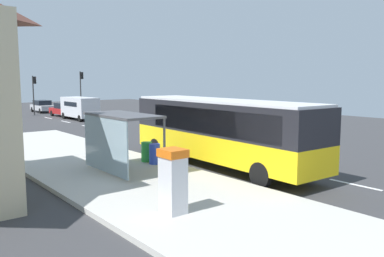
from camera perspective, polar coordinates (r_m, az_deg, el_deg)
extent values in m
cube|color=#38383A|center=(31.64, -11.47, -0.63)|extent=(56.00, 92.00, 0.04)
cube|color=beige|center=(18.22, -11.92, -5.95)|extent=(6.20, 30.00, 0.18)
cube|color=silver|center=(17.13, 22.34, -7.47)|extent=(0.16, 2.20, 0.01)
cube|color=silver|center=(19.92, 9.62, -5.02)|extent=(0.16, 2.20, 0.01)
cube|color=silver|center=(23.47, 0.44, -3.09)|extent=(0.16, 2.20, 0.01)
cube|color=silver|center=(27.47, -6.19, -1.63)|extent=(0.16, 2.20, 0.01)
cube|color=silver|center=(31.75, -11.07, -0.55)|extent=(0.16, 2.20, 0.01)
cube|color=silver|center=(36.22, -14.77, 0.28)|extent=(0.16, 2.20, 0.01)
cube|color=silver|center=(40.81, -17.65, 0.92)|extent=(0.16, 2.20, 0.01)
cube|color=silver|center=(45.49, -19.95, 1.43)|extent=(0.16, 2.20, 0.01)
cube|color=yellow|center=(18.85, 4.07, -2.32)|extent=(2.90, 11.08, 1.15)
cube|color=black|center=(18.68, 4.11, 1.61)|extent=(2.90, 11.08, 1.45)
cube|color=silver|center=(18.63, 4.13, 3.99)|extent=(2.76, 10.86, 0.12)
cube|color=black|center=(23.07, -4.79, 2.47)|extent=(2.30, 0.20, 1.22)
cube|color=black|center=(17.54, 2.18, 1.03)|extent=(0.39, 8.58, 1.10)
cylinder|color=black|center=(21.40, -5.11, -2.77)|extent=(0.32, 1.01, 1.00)
cylinder|color=black|center=(22.65, -0.24, -2.19)|extent=(0.32, 1.01, 1.00)
cylinder|color=black|center=(15.58, 9.86, -6.58)|extent=(0.32, 1.01, 1.00)
cylinder|color=black|center=(17.26, 15.04, -5.38)|extent=(0.32, 1.01, 1.00)
cube|color=silver|center=(42.44, -15.80, 3.00)|extent=(2.07, 5.23, 1.96)
cube|color=black|center=(42.42, -15.82, 3.45)|extent=(2.08, 3.15, 0.44)
cylinder|color=black|center=(41.09, -13.48, 1.57)|extent=(0.23, 0.68, 0.68)
cylinder|color=black|center=(40.33, -15.77, 1.40)|extent=(0.23, 0.68, 0.68)
cylinder|color=black|center=(44.70, -15.75, 1.93)|extent=(0.23, 0.68, 0.68)
cylinder|color=black|center=(44.01, -17.89, 1.78)|extent=(0.23, 0.68, 0.68)
cube|color=#B7B7BC|center=(53.44, -20.62, 2.85)|extent=(1.83, 4.41, 0.60)
cube|color=black|center=(53.59, -20.72, 3.50)|extent=(1.60, 2.39, 0.60)
cylinder|color=black|center=(52.32, -19.23, 2.49)|extent=(0.20, 0.64, 0.64)
cylinder|color=black|center=(51.78, -20.93, 2.38)|extent=(0.20, 0.64, 0.64)
cylinder|color=black|center=(55.14, -20.30, 2.66)|extent=(0.20, 0.64, 0.64)
cylinder|color=black|center=(54.63, -21.93, 2.56)|extent=(0.20, 0.64, 0.64)
cube|color=#A51919|center=(46.71, -17.85, 2.41)|extent=(1.98, 4.47, 0.60)
cube|color=black|center=(46.49, -17.78, 3.14)|extent=(1.68, 2.44, 0.60)
cylinder|color=black|center=(47.81, -19.45, 2.09)|extent=(0.23, 0.65, 0.64)
cylinder|color=black|center=(48.43, -17.65, 2.22)|extent=(0.23, 0.65, 0.64)
cylinder|color=black|center=(45.04, -18.03, 1.86)|extent=(0.23, 0.65, 0.64)
cylinder|color=black|center=(45.71, -16.14, 2.00)|extent=(0.23, 0.65, 0.64)
cube|color=silver|center=(11.91, -2.74, -8.12)|extent=(0.60, 0.70, 1.70)
cube|color=orange|center=(11.69, -2.77, -3.53)|extent=(0.66, 0.76, 0.24)
cube|color=black|center=(12.02, -1.55, -6.63)|extent=(0.03, 0.36, 0.44)
cylinder|color=blue|center=(18.83, -5.38, -3.65)|extent=(0.52, 0.52, 0.95)
cylinder|color=green|center=(19.40, -6.53, -3.34)|extent=(0.52, 0.52, 0.95)
cylinder|color=#2D2D2D|center=(50.15, -15.68, 4.99)|extent=(0.14, 0.14, 5.09)
cube|color=black|center=(50.21, -15.53, 7.33)|extent=(0.24, 0.28, 0.84)
sphere|color=#360606|center=(50.27, -15.41, 7.65)|extent=(0.16, 0.16, 0.16)
sphere|color=#F2B20C|center=(50.26, -15.40, 7.33)|extent=(0.16, 0.16, 0.16)
sphere|color=black|center=(50.26, -15.39, 7.01)|extent=(0.16, 0.16, 0.16)
cylinder|color=#2D2D2D|center=(48.20, -25.51, 4.35)|extent=(0.14, 0.14, 4.84)
cube|color=black|center=(48.22, -25.38, 6.64)|extent=(0.24, 0.28, 0.84)
sphere|color=red|center=(48.25, -25.26, 6.98)|extent=(0.16, 0.16, 0.16)
sphere|color=#3C2C03|center=(48.25, -25.24, 6.65)|extent=(0.16, 0.16, 0.16)
sphere|color=black|center=(48.25, -25.22, 6.32)|extent=(0.16, 0.16, 0.16)
cylinder|color=#2D2D2D|center=(49.90, -21.80, 4.42)|extent=(0.14, 0.14, 4.54)
cube|color=black|center=(49.93, -21.65, 6.47)|extent=(0.24, 0.28, 0.84)
sphere|color=red|center=(49.97, -21.54, 6.79)|extent=(0.16, 0.16, 0.16)
sphere|color=#3C2C03|center=(49.97, -21.52, 6.47)|extent=(0.16, 0.16, 0.16)
sphere|color=black|center=(49.97, -21.51, 6.15)|extent=(0.16, 0.16, 0.16)
cube|color=#4C4C51|center=(17.22, -9.96, 1.91)|extent=(1.80, 4.00, 0.10)
cube|color=#8CA5B2|center=(16.98, -12.39, -2.30)|extent=(0.06, 3.80, 2.30)
cylinder|color=#4C4C51|center=(16.22, -3.98, -2.70)|extent=(0.10, 0.10, 2.44)
cylinder|color=#4C4C51|center=(19.43, -10.41, -1.17)|extent=(0.10, 0.10, 2.44)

